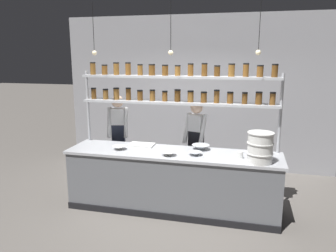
% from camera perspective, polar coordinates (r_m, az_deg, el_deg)
% --- Properties ---
extents(ground_plane, '(40.00, 40.00, 0.00)m').
position_cam_1_polar(ground_plane, '(5.24, 0.76, -14.19)').
color(ground_plane, '#5B5651').
extents(back_wall, '(5.61, 0.12, 3.14)m').
position_cam_1_polar(back_wall, '(6.87, 4.93, 5.75)').
color(back_wall, '#939399').
rests_on(back_wall, ground_plane).
extents(prep_counter, '(3.21, 0.76, 0.92)m').
position_cam_1_polar(prep_counter, '(5.06, 0.77, -9.52)').
color(prep_counter, slate).
rests_on(prep_counter, ground_plane).
extents(spice_shelf_unit, '(3.09, 0.28, 2.23)m').
position_cam_1_polar(spice_shelf_unit, '(5.05, 1.72, 6.15)').
color(spice_shelf_unit, '#ADAFB5').
rests_on(spice_shelf_unit, ground_plane).
extents(chef_left, '(0.41, 0.34, 1.66)m').
position_cam_1_polar(chef_left, '(5.88, -8.62, -1.53)').
color(chef_left, black).
rests_on(chef_left, ground_plane).
extents(chef_center, '(0.41, 0.34, 1.60)m').
position_cam_1_polar(chef_center, '(5.51, 4.88, -2.78)').
color(chef_center, black).
rests_on(chef_center, ground_plane).
extents(container_stack, '(0.35, 0.35, 0.42)m').
position_cam_1_polar(container_stack, '(4.53, 15.74, -3.64)').
color(container_stack, white).
rests_on(container_stack, prep_counter).
extents(cutting_board, '(0.40, 0.26, 0.02)m').
position_cam_1_polar(cutting_board, '(5.26, -4.62, -3.26)').
color(cutting_board, silver).
rests_on(cutting_board, prep_counter).
extents(prep_bowl_near_left, '(0.28, 0.28, 0.08)m').
position_cam_1_polar(prep_bowl_near_left, '(5.03, 5.71, -3.71)').
color(prep_bowl_near_left, '#B2B7BC').
rests_on(prep_bowl_near_left, prep_counter).
extents(prep_bowl_center_front, '(0.21, 0.21, 0.06)m').
position_cam_1_polar(prep_bowl_center_front, '(5.07, -8.49, -3.77)').
color(prep_bowl_center_front, silver).
rests_on(prep_bowl_center_front, prep_counter).
extents(prep_bowl_center_back, '(0.20, 0.20, 0.05)m').
position_cam_1_polar(prep_bowl_center_back, '(4.75, 4.75, -4.81)').
color(prep_bowl_center_back, silver).
rests_on(prep_bowl_center_back, prep_counter).
extents(prep_bowl_near_right, '(0.21, 0.21, 0.06)m').
position_cam_1_polar(prep_bowl_near_right, '(4.72, 0.06, -4.85)').
color(prep_bowl_near_right, silver).
rests_on(prep_bowl_near_right, prep_counter).
extents(serving_cup_front, '(0.08, 0.08, 0.10)m').
position_cam_1_polar(serving_cup_front, '(4.69, 12.42, -4.95)').
color(serving_cup_front, silver).
rests_on(serving_cup_front, prep_counter).
extents(pendant_light_row, '(2.43, 0.07, 0.76)m').
position_cam_1_polar(pendant_light_row, '(4.71, 0.56, 13.16)').
color(pendant_light_row, black).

